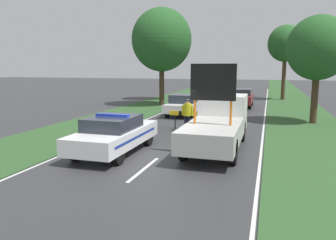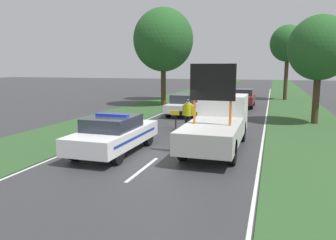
{
  "view_description": "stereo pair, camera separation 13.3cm",
  "coord_description": "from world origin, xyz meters",
  "px_view_note": "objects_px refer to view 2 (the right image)",
  "views": [
    {
      "loc": [
        3.84,
        -11.35,
        3.34
      ],
      "look_at": [
        -0.24,
        1.86,
        1.1
      ],
      "focal_mm": 35.0,
      "sensor_mm": 36.0,
      "label": 1
    },
    {
      "loc": [
        3.97,
        -11.31,
        3.34
      ],
      "look_at": [
        -0.24,
        1.86,
        1.1
      ],
      "focal_mm": 35.0,
      "sensor_mm": 36.0,
      "label": 2
    }
  ],
  "objects_px": {
    "police_car": "(114,134)",
    "queued_car_van_white": "(185,104)",
    "work_truck": "(218,122)",
    "roadside_tree_near_left": "(164,52)",
    "road_barrier": "(198,115)",
    "police_officer": "(188,113)",
    "pedestrian_civilian": "(206,113)",
    "traffic_cone_centre_front": "(120,130)",
    "traffic_cone_near_police": "(212,123)",
    "roadside_tree_near_right": "(320,48)",
    "queued_car_wagon_maroon": "(243,98)",
    "roadside_tree_mid_right": "(288,44)",
    "roadside_tree_mid_left": "(163,40)"
  },
  "relations": [
    {
      "from": "road_barrier",
      "to": "traffic_cone_near_police",
      "type": "relative_size",
      "value": 5.53
    },
    {
      "from": "traffic_cone_centre_front",
      "to": "roadside_tree_mid_right",
      "type": "distance_m",
      "value": 23.45
    },
    {
      "from": "police_officer",
      "to": "queued_car_wagon_maroon",
      "type": "relative_size",
      "value": 0.37
    },
    {
      "from": "queued_car_wagon_maroon",
      "to": "pedestrian_civilian",
      "type": "bearing_deg",
      "value": 85.84
    },
    {
      "from": "roadside_tree_mid_right",
      "to": "roadside_tree_near_right",
      "type": "bearing_deg",
      "value": -85.24
    },
    {
      "from": "work_truck",
      "to": "road_barrier",
      "type": "distance_m",
      "value": 3.85
    },
    {
      "from": "work_truck",
      "to": "roadside_tree_near_right",
      "type": "relative_size",
      "value": 0.97
    },
    {
      "from": "police_car",
      "to": "roadside_tree_near_right",
      "type": "xyz_separation_m",
      "value": [
        8.31,
        9.57,
        3.65
      ]
    },
    {
      "from": "police_officer",
      "to": "roadside_tree_near_right",
      "type": "height_order",
      "value": "roadside_tree_near_right"
    },
    {
      "from": "road_barrier",
      "to": "pedestrian_civilian",
      "type": "height_order",
      "value": "pedestrian_civilian"
    },
    {
      "from": "police_officer",
      "to": "roadside_tree_near_left",
      "type": "distance_m",
      "value": 17.48
    },
    {
      "from": "roadside_tree_near_left",
      "to": "queued_car_wagon_maroon",
      "type": "bearing_deg",
      "value": -24.83
    },
    {
      "from": "traffic_cone_near_police",
      "to": "queued_car_wagon_maroon",
      "type": "bearing_deg",
      "value": 85.57
    },
    {
      "from": "queued_car_wagon_maroon",
      "to": "roadside_tree_near_right",
      "type": "distance_m",
      "value": 9.43
    },
    {
      "from": "work_truck",
      "to": "queued_car_van_white",
      "type": "distance_m",
      "value": 9.36
    },
    {
      "from": "road_barrier",
      "to": "roadside_tree_mid_left",
      "type": "bearing_deg",
      "value": 119.2
    },
    {
      "from": "traffic_cone_centre_front",
      "to": "roadside_tree_near_right",
      "type": "bearing_deg",
      "value": 34.93
    },
    {
      "from": "queued_car_wagon_maroon",
      "to": "roadside_tree_mid_right",
      "type": "bearing_deg",
      "value": -115.82
    },
    {
      "from": "police_officer",
      "to": "traffic_cone_near_police",
      "type": "bearing_deg",
      "value": -102.18
    },
    {
      "from": "pedestrian_civilian",
      "to": "roadside_tree_mid_right",
      "type": "distance_m",
      "value": 20.27
    },
    {
      "from": "queued_car_van_white",
      "to": "queued_car_wagon_maroon",
      "type": "bearing_deg",
      "value": -119.24
    },
    {
      "from": "queued_car_wagon_maroon",
      "to": "roadside_tree_near_left",
      "type": "bearing_deg",
      "value": -24.83
    },
    {
      "from": "police_car",
      "to": "traffic_cone_near_police",
      "type": "bearing_deg",
      "value": 67.13
    },
    {
      "from": "police_car",
      "to": "queued_car_van_white",
      "type": "bearing_deg",
      "value": 89.41
    },
    {
      "from": "queued_car_van_white",
      "to": "queued_car_wagon_maroon",
      "type": "distance_m",
      "value": 7.01
    },
    {
      "from": "police_officer",
      "to": "traffic_cone_near_police",
      "type": "relative_size",
      "value": 2.99
    },
    {
      "from": "road_barrier",
      "to": "roadside_tree_near_right",
      "type": "xyz_separation_m",
      "value": [
        6.18,
        3.98,
        3.59
      ]
    },
    {
      "from": "police_officer",
      "to": "roadside_tree_mid_left",
      "type": "height_order",
      "value": "roadside_tree_mid_left"
    },
    {
      "from": "traffic_cone_centre_front",
      "to": "queued_car_van_white",
      "type": "relative_size",
      "value": 0.14
    },
    {
      "from": "pedestrian_civilian",
      "to": "traffic_cone_centre_front",
      "type": "bearing_deg",
      "value": -145.39
    },
    {
      "from": "work_truck",
      "to": "roadside_tree_near_left",
      "type": "bearing_deg",
      "value": -66.23
    },
    {
      "from": "road_barrier",
      "to": "roadside_tree_mid_right",
      "type": "distance_m",
      "value": 19.89
    },
    {
      "from": "police_car",
      "to": "queued_car_van_white",
      "type": "xyz_separation_m",
      "value": [
        0.08,
        10.72,
        -0.0
      ]
    },
    {
      "from": "work_truck",
      "to": "road_barrier",
      "type": "bearing_deg",
      "value": -66.07
    },
    {
      "from": "roadside_tree_near_left",
      "to": "work_truck",
      "type": "bearing_deg",
      "value": -65.17
    },
    {
      "from": "police_officer",
      "to": "traffic_cone_centre_front",
      "type": "distance_m",
      "value": 3.61
    },
    {
      "from": "queued_car_van_white",
      "to": "roadside_tree_near_left",
      "type": "relative_size",
      "value": 0.63
    },
    {
      "from": "pedestrian_civilian",
      "to": "roadside_tree_mid_left",
      "type": "relative_size",
      "value": 0.21
    },
    {
      "from": "work_truck",
      "to": "roadside_tree_near_left",
      "type": "xyz_separation_m",
      "value": [
        -8.6,
        18.59,
        3.82
      ]
    },
    {
      "from": "police_car",
      "to": "roadside_tree_near_left",
      "type": "xyz_separation_m",
      "value": [
        -4.85,
        20.71,
        4.13
      ]
    },
    {
      "from": "pedestrian_civilian",
      "to": "roadside_tree_near_right",
      "type": "xyz_separation_m",
      "value": [
        5.66,
        4.56,
        3.41
      ]
    },
    {
      "from": "queued_car_wagon_maroon",
      "to": "roadside_tree_mid_left",
      "type": "relative_size",
      "value": 0.54
    },
    {
      "from": "police_car",
      "to": "work_truck",
      "type": "xyz_separation_m",
      "value": [
        3.75,
        2.12,
        0.31
      ]
    },
    {
      "from": "roadside_tree_near_left",
      "to": "queued_car_van_white",
      "type": "bearing_deg",
      "value": -63.72
    },
    {
      "from": "work_truck",
      "to": "traffic_cone_centre_front",
      "type": "relative_size",
      "value": 9.65
    },
    {
      "from": "traffic_cone_near_police",
      "to": "roadside_tree_near_right",
      "type": "xyz_separation_m",
      "value": [
        5.6,
        3.12,
        4.13
      ]
    },
    {
      "from": "police_car",
      "to": "traffic_cone_near_police",
      "type": "distance_m",
      "value": 7.01
    },
    {
      "from": "roadside_tree_near_left",
      "to": "roadside_tree_near_right",
      "type": "height_order",
      "value": "roadside_tree_near_left"
    },
    {
      "from": "work_truck",
      "to": "traffic_cone_near_police",
      "type": "bearing_deg",
      "value": -77.44
    },
    {
      "from": "traffic_cone_centre_front",
      "to": "roadside_tree_mid_right",
      "type": "relative_size",
      "value": 0.08
    }
  ]
}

